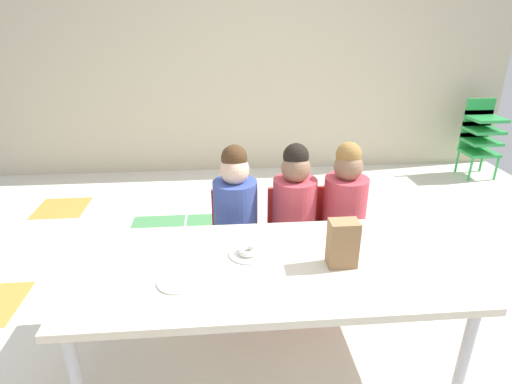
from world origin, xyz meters
name	(u,v)px	position (x,y,z in m)	size (l,w,h in m)	color
ground_plane	(281,290)	(-0.01, 0.00, -0.01)	(5.48, 4.58, 0.02)	silver
back_wall	(253,41)	(0.00, 2.29, 1.35)	(5.48, 0.10, 2.70)	beige
craft_table	(269,271)	(-0.15, -0.54, 0.50)	(1.76, 0.79, 0.55)	beige
seated_child_near_camera	(235,205)	(-0.28, 0.09, 0.55)	(0.32, 0.31, 0.92)	red
seated_child_middle_seat	(294,203)	(0.07, 0.09, 0.55)	(0.32, 0.31, 0.92)	red
seated_child_far_right	(345,201)	(0.38, 0.09, 0.55)	(0.34, 0.34, 0.92)	red
kid_chair_green_stack	(481,133)	(2.33, 1.85, 0.46)	(0.32, 0.30, 0.80)	green
paper_bag_brown	(343,243)	(0.17, -0.57, 0.66)	(0.13, 0.09, 0.22)	#9E754C
paper_plate_near_edge	(248,254)	(-0.25, -0.45, 0.55)	(0.18, 0.18, 0.01)	white
paper_plate_center_table	(178,281)	(-0.56, -0.65, 0.55)	(0.18, 0.18, 0.01)	white
donut_powdered_on_plate	(248,250)	(-0.25, -0.45, 0.57)	(0.10, 0.10, 0.03)	white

